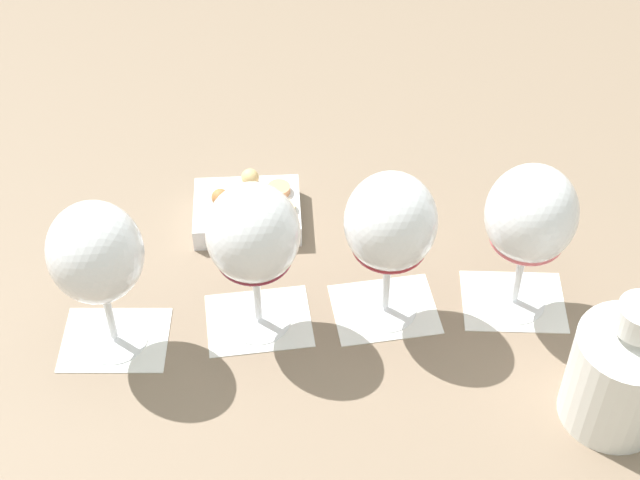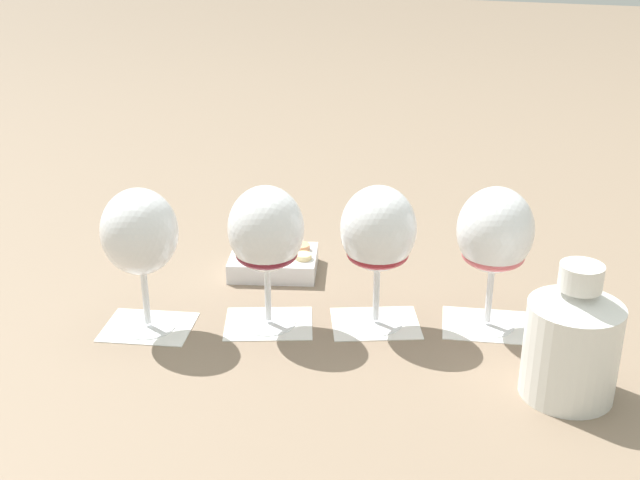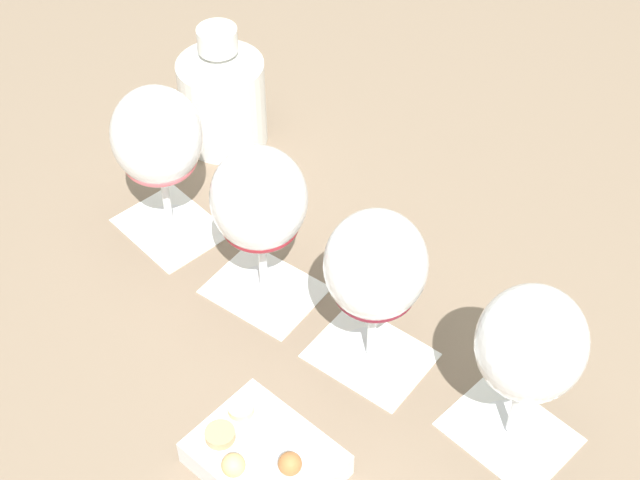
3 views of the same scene
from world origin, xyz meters
TOP-DOWN VIEW (x-y plane):
  - ground_plane at (0.00, 0.00)m, footprint 8.00×8.00m
  - tasting_card_0 at (-0.21, -0.08)m, footprint 0.13×0.11m
  - tasting_card_1 at (-0.07, -0.03)m, footprint 0.14×0.13m
  - tasting_card_2 at (0.07, 0.02)m, footprint 0.14×0.13m
  - tasting_card_3 at (0.22, 0.08)m, footprint 0.14×0.12m
  - wine_glass_0 at (-0.21, -0.08)m, footprint 0.10×0.10m
  - wine_glass_1 at (-0.07, -0.03)m, footprint 0.10×0.10m
  - wine_glass_2 at (0.07, 0.02)m, footprint 0.10×0.10m
  - wine_glass_3 at (0.22, 0.08)m, footprint 0.10×0.10m
  - ceramic_vase at (-0.32, 0.06)m, footprint 0.11×0.11m
  - snack_dish at (0.13, -0.14)m, footprint 0.16×0.13m

SIDE VIEW (x-z plane):
  - ground_plane at x=0.00m, z-range 0.00..0.00m
  - tasting_card_0 at x=-0.21m, z-range 0.00..0.00m
  - tasting_card_1 at x=-0.07m, z-range 0.00..0.00m
  - tasting_card_2 at x=0.07m, z-range 0.00..0.00m
  - tasting_card_3 at x=0.22m, z-range 0.00..0.00m
  - snack_dish at x=0.13m, z-range -0.01..0.04m
  - ceramic_vase at x=-0.32m, z-range -0.01..0.15m
  - wine_glass_3 at x=0.22m, z-range 0.03..0.23m
  - wine_glass_2 at x=0.07m, z-range 0.03..0.23m
  - wine_glass_1 at x=-0.07m, z-range 0.03..0.23m
  - wine_glass_0 at x=-0.21m, z-range 0.03..0.23m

